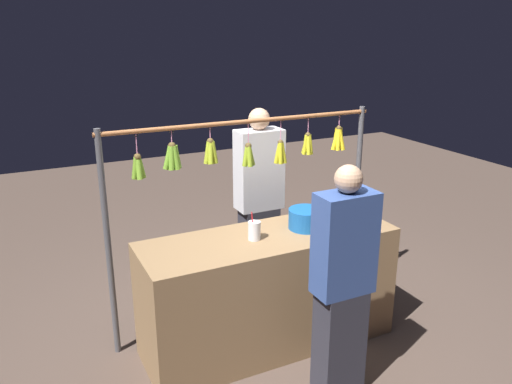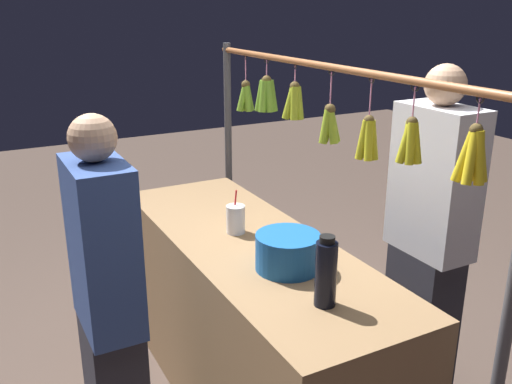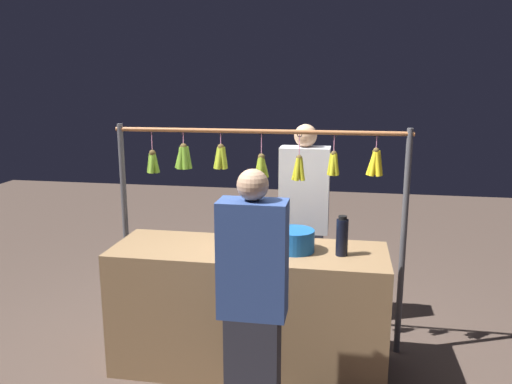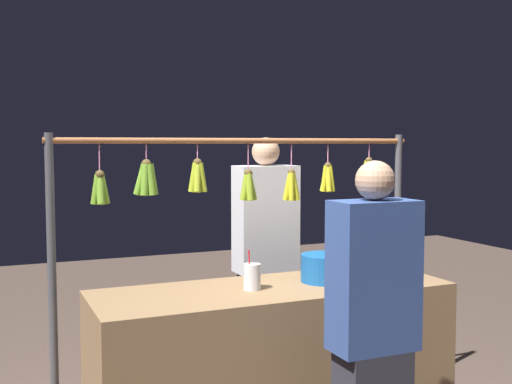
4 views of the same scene
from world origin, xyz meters
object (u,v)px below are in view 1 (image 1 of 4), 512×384
vendor_person (259,204)px  customer_person (342,287)px  water_bottle (344,207)px  drink_cup (254,231)px  blue_bucket (306,219)px

vendor_person → customer_person: 1.48m
water_bottle → drink_cup: (0.75, -0.01, -0.06)m
customer_person → blue_bucket: bearing=-102.8°
water_bottle → blue_bucket: 0.32m
vendor_person → blue_bucket: bearing=90.1°
blue_bucket → vendor_person: size_ratio=0.16×
drink_cup → customer_person: (-0.28, 0.67, -0.18)m
water_bottle → drink_cup: water_bottle is taller
drink_cup → blue_bucket: bearing=-177.2°
water_bottle → customer_person: 0.85m
water_bottle → blue_bucket: bearing=-5.8°
customer_person → drink_cup: bearing=-67.6°
vendor_person → customer_person: (0.16, 1.47, -0.05)m
blue_bucket → vendor_person: (0.00, -0.78, -0.13)m
vendor_person → drink_cup: bearing=61.4°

